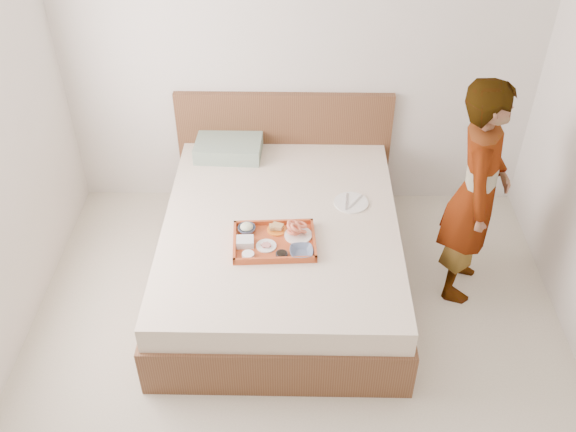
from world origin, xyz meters
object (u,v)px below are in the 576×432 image
(bed, at_px, (281,250))
(tray, at_px, (274,241))
(person, at_px, (476,193))
(dinner_plate, at_px, (351,203))

(bed, distance_m, tray, 0.37)
(bed, relative_size, person, 1.27)
(person, bearing_deg, dinner_plate, 90.00)
(dinner_plate, bearing_deg, person, -15.95)
(dinner_plate, height_order, person, person)
(tray, distance_m, person, 1.31)
(tray, height_order, dinner_plate, tray)
(bed, distance_m, person, 1.35)
(dinner_plate, distance_m, person, 0.83)
(bed, bearing_deg, dinner_plate, 22.32)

